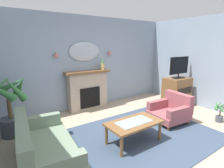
{
  "coord_description": "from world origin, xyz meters",
  "views": [
    {
      "loc": [
        -2.48,
        -2.31,
        1.93
      ],
      "look_at": [
        0.03,
        1.31,
        0.94
      ],
      "focal_mm": 28.62,
      "sensor_mm": 36.0,
      "label": 1
    }
  ],
  "objects": [
    {
      "name": "armchair_near_fireplace",
      "position": [
        1.16,
        0.33,
        0.31
      ],
      "size": [
        0.89,
        0.88,
        0.71
      ],
      "color": "#934C51",
      "rests_on": "ground"
    },
    {
      "name": "tv_cabinet",
      "position": [
        2.29,
        1.0,
        0.45
      ],
      "size": [
        0.8,
        0.57,
        0.9
      ],
      "color": "brown",
      "rests_on": "ground"
    },
    {
      "name": "coffee_table",
      "position": [
        -0.29,
        0.1,
        0.38
      ],
      "size": [
        1.1,
        0.6,
        0.45
      ],
      "color": "brown",
      "rests_on": "ground"
    },
    {
      "name": "potted_plant_small_fern",
      "position": [
        2.14,
        -0.4,
        0.27
      ],
      "size": [
        0.33,
        0.34,
        0.53
      ],
      "color": "#474C56",
      "rests_on": "ground"
    },
    {
      "name": "patterned_rug",
      "position": [
        0.0,
        0.2,
        0.01
      ],
      "size": [
        3.2,
        2.4,
        0.01
      ],
      "primitive_type": "cube",
      "color": "#38475B",
      "rests_on": "ground"
    },
    {
      "name": "wall_right",
      "position": [
        2.89,
        0.0,
        1.37
      ],
      "size": [
        0.1,
        6.03,
        2.73
      ],
      "primitive_type": "cube",
      "color": "#8C9EB2",
      "rests_on": "ground"
    },
    {
      "name": "wall_sconce_right",
      "position": [
        0.71,
        2.43,
        1.66
      ],
      "size": [
        0.14,
        0.14,
        0.14
      ],
      "primitive_type": "cone",
      "color": "#D17066"
    },
    {
      "name": "floor",
      "position": [
        0.0,
        0.0,
        -0.05
      ],
      "size": [
        6.68,
        6.03,
        0.1
      ],
      "primitive_type": "cube",
      "color": "tan",
      "rests_on": "ground"
    },
    {
      "name": "wall_mirror",
      "position": [
        -0.14,
        2.48,
        1.71
      ],
      "size": [
        0.96,
        0.06,
        0.56
      ],
      "primitive_type": "ellipsoid",
      "color": "#B2BCC6"
    },
    {
      "name": "mantel_vase_left",
      "position": [
        0.36,
        2.31,
        1.33
      ],
      "size": [
        0.11,
        0.11,
        0.35
      ],
      "color": "tan",
      "rests_on": "fireplace"
    },
    {
      "name": "potted_plant_corner_palm",
      "position": [
        -2.24,
        1.82,
        0.69
      ],
      "size": [
        0.87,
        0.9,
        1.36
      ],
      "color": "#474C56",
      "rests_on": "ground"
    },
    {
      "name": "fireplace",
      "position": [
        -0.14,
        2.34,
        0.57
      ],
      "size": [
        1.36,
        0.36,
        1.16
      ],
      "color": "tan",
      "rests_on": "ground"
    },
    {
      "name": "floral_couch",
      "position": [
        -1.95,
        0.5,
        0.32
      ],
      "size": [
        1.03,
        1.79,
        0.76
      ],
      "color": "gray",
      "rests_on": "ground"
    },
    {
      "name": "wall_back",
      "position": [
        0.0,
        2.56,
        1.37
      ],
      "size": [
        6.68,
        0.1,
        2.73
      ],
      "primitive_type": "cube",
      "color": "#8C9EB2",
      "rests_on": "ground"
    },
    {
      "name": "wall_sconce_left",
      "position": [
        -0.99,
        2.43,
        1.66
      ],
      "size": [
        0.14,
        0.14,
        0.14
      ],
      "primitive_type": "cone",
      "color": "#D17066"
    },
    {
      "name": "tv_flatscreen",
      "position": [
        2.29,
        0.98,
        1.25
      ],
      "size": [
        0.84,
        0.24,
        0.65
      ],
      "color": "black",
      "rests_on": "tv_cabinet"
    }
  ]
}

